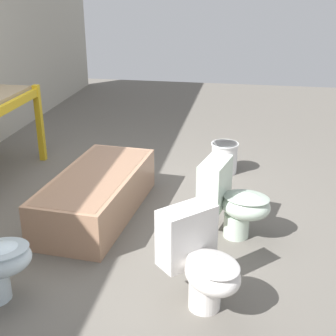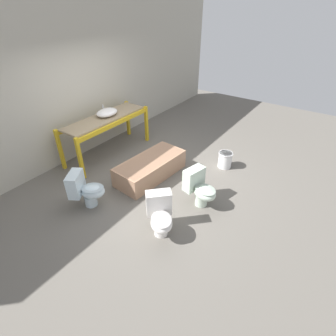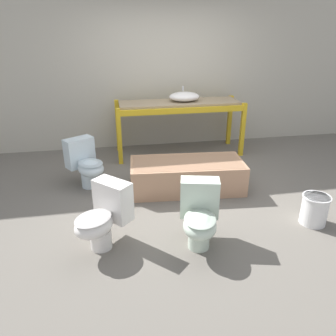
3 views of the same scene
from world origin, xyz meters
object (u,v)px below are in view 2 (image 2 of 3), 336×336
at_px(sink_basin, 107,112).
at_px(bucket_white, 225,159).
at_px(bathtub_main, 150,167).
at_px(toilet_near, 200,188).
at_px(toilet_far, 160,215).
at_px(toilet_extra, 86,189).

height_order(sink_basin, bucket_white, sink_basin).
xyz_separation_m(sink_basin, bathtub_main, (-0.28, -1.43, -0.77)).
height_order(toilet_near, toilet_far, same).
height_order(toilet_extra, bucket_white, toilet_extra).
relative_size(sink_basin, toilet_far, 0.77).
height_order(sink_basin, toilet_extra, sink_basin).
bearing_deg(sink_basin, toilet_far, -119.16).
bearing_deg(sink_basin, bucket_white, -69.39).
bearing_deg(toilet_far, toilet_extra, 144.26).
height_order(toilet_near, toilet_extra, same).
xyz_separation_m(sink_basin, toilet_extra, (-1.65, -1.07, -0.66)).
height_order(bathtub_main, toilet_far, toilet_far).
bearing_deg(bathtub_main, sink_basin, 83.65).
bearing_deg(sink_basin, bathtub_main, -100.93).
bearing_deg(bathtub_main, toilet_far, -131.37).
distance_m(bathtub_main, toilet_extra, 1.42).
bearing_deg(toilet_extra, toilet_far, -112.96).
distance_m(sink_basin, toilet_near, 2.81).
bearing_deg(toilet_extra, bathtub_main, -47.04).
bearing_deg(toilet_far, bathtub_main, 89.17).
distance_m(toilet_far, toilet_extra, 1.48).
relative_size(sink_basin, toilet_extra, 0.75).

